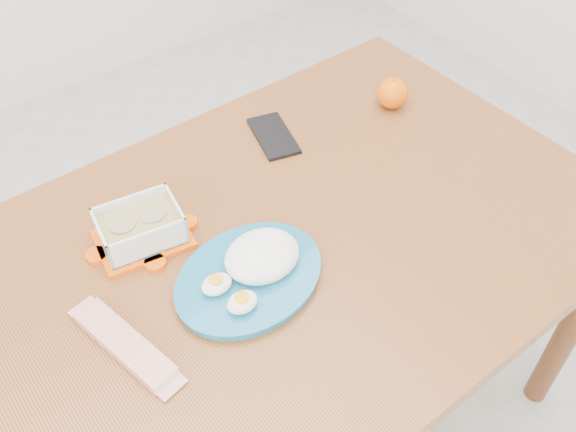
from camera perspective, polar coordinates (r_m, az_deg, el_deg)
ground at (r=1.97m, az=-0.67°, el=-13.19°), size 3.50×3.50×0.00m
dining_table at (r=1.34m, az=0.00°, el=-4.36°), size 1.36×0.92×0.75m
food_container at (r=1.27m, az=-12.98°, el=-1.02°), size 0.20×0.16×0.08m
orange_fruit at (r=1.59m, az=9.26°, el=10.74°), size 0.08×0.08×0.08m
rice_plate at (r=1.19m, az=-3.12°, el=-4.67°), size 0.34×0.34×0.08m
candy_bar at (r=1.14m, az=-14.31°, el=-10.96°), size 0.10×0.22×0.02m
smartphone at (r=1.50m, az=-1.30°, el=7.14°), size 0.12×0.17×0.01m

